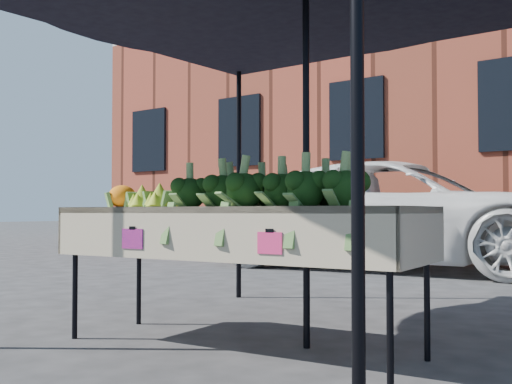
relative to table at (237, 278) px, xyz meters
name	(u,v)px	position (x,y,z in m)	size (l,w,h in m)	color
ground	(244,356)	(0.16, -0.13, -0.45)	(90.00, 90.00, 0.00)	#272729
table	(237,278)	(0.00, 0.00, 0.00)	(2.47, 1.04, 0.90)	#C5AF8E
canopy	(270,139)	(-0.01, 0.37, 0.92)	(3.16, 3.16, 2.74)	black
broccoli_heap	(274,185)	(0.28, 0.03, 0.59)	(1.38, 0.58, 0.27)	black
romanesco_cluster	(162,192)	(-0.66, -0.01, 0.55)	(0.44, 0.48, 0.21)	#9AAA28
cauliflower_pair	(122,195)	(-1.05, -0.05, 0.54)	(0.21, 0.21, 0.19)	orange
vehicle	(403,77)	(-1.45, 5.84, 2.50)	(2.72, 1.64, 5.90)	white
building_left	(378,75)	(-4.84, 11.87, 4.05)	(12.00, 8.00, 9.00)	brown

